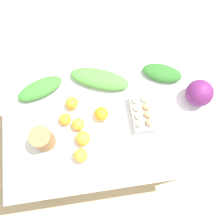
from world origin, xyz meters
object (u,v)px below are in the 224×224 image
(cabbage_purple, at_px, (199,93))
(orange_4, at_px, (72,103))
(orange_2, at_px, (83,138))
(orange_5, at_px, (81,155))
(greens_bunch_chard, at_px, (40,89))
(orange_0, at_px, (101,114))
(egg_carton, at_px, (142,113))
(greens_bunch_beet_tops, at_px, (162,73))
(paper_bag, at_px, (43,139))
(orange_1, at_px, (78,124))
(greens_bunch_dandelion, at_px, (100,79))
(orange_3, at_px, (65,119))

(cabbage_purple, height_order, orange_4, cabbage_purple)
(orange_2, height_order, orange_5, orange_2)
(greens_bunch_chard, xyz_separation_m, orange_0, (-0.34, 0.21, 0.01))
(egg_carton, height_order, orange_5, egg_carton)
(orange_0, bearing_deg, greens_bunch_beet_tops, -152.49)
(paper_bag, xyz_separation_m, orange_2, (-0.21, 0.02, -0.03))
(cabbage_purple, xyz_separation_m, orange_1, (0.71, 0.07, -0.04))
(greens_bunch_dandelion, height_order, orange_2, orange_2)
(greens_bunch_beet_tops, xyz_separation_m, greens_bunch_dandelion, (0.38, -0.01, 0.00))
(greens_bunch_beet_tops, xyz_separation_m, orange_5, (0.54, 0.43, 0.01))
(greens_bunch_beet_tops, bearing_deg, orange_1, 24.88)
(cabbage_purple, distance_m, orange_2, 0.71)
(greens_bunch_beet_tops, height_order, orange_1, orange_1)
(greens_bunch_beet_tops, xyz_separation_m, greens_bunch_chard, (0.74, -0.00, 0.00))
(egg_carton, xyz_separation_m, orange_3, (0.44, -0.03, -0.01))
(paper_bag, height_order, orange_0, paper_bag)
(greens_bunch_dandelion, xyz_separation_m, orange_3, (0.23, 0.22, -0.00))
(orange_2, bearing_deg, cabbage_purple, -167.28)
(orange_5, bearing_deg, egg_carton, -152.99)
(cabbage_purple, bearing_deg, egg_carton, 9.60)
(egg_carton, relative_size, greens_bunch_beet_tops, 0.93)
(paper_bag, bearing_deg, orange_3, -139.56)
(cabbage_purple, distance_m, orange_1, 0.71)
(cabbage_purple, height_order, orange_3, cabbage_purple)
(egg_carton, height_order, orange_2, egg_carton)
(cabbage_purple, relative_size, greens_bunch_dandelion, 0.43)
(orange_0, distance_m, orange_3, 0.21)
(cabbage_purple, relative_size, orange_0, 1.89)
(greens_bunch_chard, xyz_separation_m, orange_2, (-0.22, 0.34, 0.01))
(greens_bunch_chard, bearing_deg, greens_bunch_beet_tops, 179.75)
(greens_bunch_dandelion, relative_size, orange_0, 4.43)
(egg_carton, xyz_separation_m, greens_bunch_chard, (0.57, -0.24, -0.01))
(greens_bunch_dandelion, height_order, greens_bunch_chard, greens_bunch_dandelion)
(paper_bag, xyz_separation_m, orange_1, (-0.19, -0.06, -0.03))
(orange_1, xyz_separation_m, orange_2, (-0.02, 0.09, 0.01))
(greens_bunch_beet_tops, distance_m, greens_bunch_dandelion, 0.38)
(greens_bunch_beet_tops, relative_size, orange_2, 2.90)
(greens_bunch_dandelion, bearing_deg, orange_4, 36.16)
(orange_5, bearing_deg, greens_bunch_dandelion, -110.03)
(egg_carton, xyz_separation_m, orange_5, (0.37, 0.19, -0.00))
(paper_bag, bearing_deg, orange_4, -131.12)
(paper_bag, distance_m, greens_bunch_dandelion, 0.48)
(paper_bag, xyz_separation_m, orange_5, (-0.19, 0.11, -0.03))
(cabbage_purple, relative_size, orange_2, 1.87)
(cabbage_purple, height_order, greens_bunch_beet_tops, cabbage_purple)
(greens_bunch_dandelion, distance_m, orange_2, 0.37)
(paper_bag, distance_m, orange_1, 0.21)
(paper_bag, bearing_deg, greens_bunch_dandelion, -136.96)
(orange_1, bearing_deg, orange_3, -30.34)
(greens_bunch_chard, bearing_deg, greens_bunch_dandelion, -178.39)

